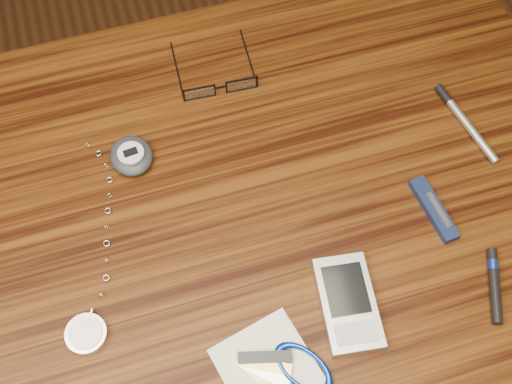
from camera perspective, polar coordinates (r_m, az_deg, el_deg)
ground at (r=1.49m, az=-1.90°, el=-15.42°), size 3.80×3.80×0.00m
desk at (r=0.87m, az=-3.14°, el=-5.85°), size 1.00×0.70×0.75m
eyeglasses at (r=0.88m, az=-3.24°, el=9.43°), size 0.11×0.11×0.02m
pocket_watch at (r=0.75m, az=-14.76°, el=-11.58°), size 0.09×0.28×0.01m
pda_phone at (r=0.74m, az=8.17°, el=-9.77°), size 0.07×0.12×0.02m
pedometer at (r=0.83m, az=-11.02°, el=3.20°), size 0.06×0.07×0.03m
notepad_keys at (r=0.72m, az=2.72°, el=-15.45°), size 0.14×0.13×0.01m
pocket_knife at (r=0.81m, az=15.52°, el=-1.48°), size 0.03×0.09×0.01m
silver_pen at (r=0.90m, az=17.79°, el=6.36°), size 0.03×0.13×0.01m
black_blue_pen at (r=0.79m, az=20.42°, el=-7.59°), size 0.05×0.09×0.01m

